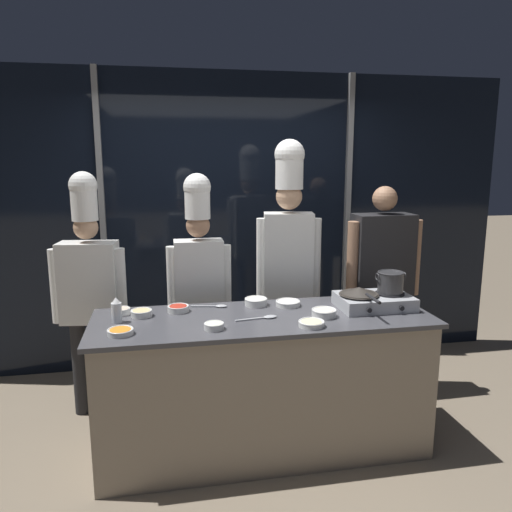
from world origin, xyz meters
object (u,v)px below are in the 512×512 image
at_px(prep_bowl_garlic, 256,301).
at_px(chef_line, 288,247).
at_px(stock_pot, 390,282).
at_px(prep_bowl_bean_sprouts, 214,326).
at_px(frying_pan, 359,291).
at_px(serving_spoon_slotted, 216,306).
at_px(prep_bowl_rice, 288,303).
at_px(prep_bowl_carrots, 120,331).
at_px(prep_bowl_noodles, 311,323).
at_px(chef_sous, 199,274).
at_px(person_guest, 381,271).
at_px(chef_head, 89,281).
at_px(portable_stove, 374,301).
at_px(prep_bowl_chili_flakes, 178,308).
at_px(prep_bowl_chicken, 122,311).
at_px(serving_spoon_solid, 265,317).
at_px(prep_bowl_ginger, 141,313).
at_px(prep_bowl_onion, 324,312).
at_px(squeeze_bottle_clear, 117,311).

distance_m(prep_bowl_garlic, chef_line, 0.61).
relative_size(stock_pot, chef_line, 0.10).
bearing_deg(prep_bowl_bean_sprouts, stock_pot, 10.60).
height_order(frying_pan, serving_spoon_slotted, frying_pan).
distance_m(prep_bowl_rice, prep_bowl_carrots, 1.16).
relative_size(prep_bowl_noodles, chef_sous, 0.09).
height_order(frying_pan, person_guest, person_guest).
bearing_deg(chef_head, portable_stove, 168.71).
relative_size(stock_pot, prep_bowl_chili_flakes, 1.43).
distance_m(prep_bowl_bean_sprouts, prep_bowl_chicken, 0.69).
height_order(frying_pan, stock_pot, stock_pot).
bearing_deg(prep_bowl_noodles, person_guest, 46.46).
bearing_deg(serving_spoon_solid, chef_head, 147.24).
distance_m(chef_head, chef_sous, 0.81).
bearing_deg(prep_bowl_carrots, prep_bowl_noodles, -3.60).
xyz_separation_m(frying_pan, person_guest, (0.45, 0.63, -0.02)).
distance_m(frying_pan, prep_bowl_carrots, 1.57).
relative_size(prep_bowl_ginger, serving_spoon_slotted, 0.55).
bearing_deg(prep_bowl_bean_sprouts, prep_bowl_garlic, 52.43).
height_order(prep_bowl_bean_sprouts, prep_bowl_rice, prep_bowl_bean_sprouts).
relative_size(prep_bowl_noodles, serving_spoon_slotted, 0.64).
bearing_deg(chef_line, serving_spoon_solid, 74.76).
distance_m(portable_stove, prep_bowl_onion, 0.42).
relative_size(portable_stove, prep_bowl_onion, 3.05).
xyz_separation_m(squeeze_bottle_clear, prep_bowl_chicken, (0.02, 0.16, -0.05)).
bearing_deg(person_guest, prep_bowl_onion, 44.83).
relative_size(prep_bowl_carrots, chef_head, 0.08).
height_order(portable_stove, chef_sous, chef_sous).
bearing_deg(prep_bowl_bean_sprouts, prep_bowl_onion, 8.57).
bearing_deg(chef_head, chef_sous, -178.22).
bearing_deg(person_guest, prep_bowl_carrots, 22.24).
distance_m(prep_bowl_ginger, serving_spoon_slotted, 0.51).
bearing_deg(prep_bowl_chicken, prep_bowl_onion, -12.88).
relative_size(prep_bowl_garlic, prep_bowl_chili_flakes, 1.11).
xyz_separation_m(prep_bowl_chili_flakes, chef_line, (0.87, 0.46, 0.30)).
distance_m(portable_stove, squeeze_bottle_clear, 1.70).
xyz_separation_m(prep_bowl_garlic, chef_sous, (-0.36, 0.37, 0.12)).
bearing_deg(serving_spoon_slotted, prep_bowl_chili_flakes, -167.95).
bearing_deg(prep_bowl_chicken, portable_stove, -5.85).
xyz_separation_m(prep_bowl_chili_flakes, prep_bowl_onion, (0.92, -0.28, 0.00)).
bearing_deg(chef_head, prep_bowl_ginger, 132.39).
bearing_deg(chef_line, prep_bowl_onion, 103.68).
xyz_separation_m(prep_bowl_bean_sprouts, chef_sous, (-0.02, 0.81, 0.13)).
xyz_separation_m(squeeze_bottle_clear, serving_spoon_slotted, (0.64, 0.21, -0.07)).
xyz_separation_m(prep_bowl_bean_sprouts, chef_head, (-0.82, 0.90, 0.09)).
relative_size(portable_stove, prep_bowl_noodles, 3.06).
relative_size(chef_head, person_guest, 1.07).
height_order(serving_spoon_solid, person_guest, person_guest).
relative_size(stock_pot, person_guest, 0.12).
height_order(prep_bowl_carrots, prep_bowl_noodles, same).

